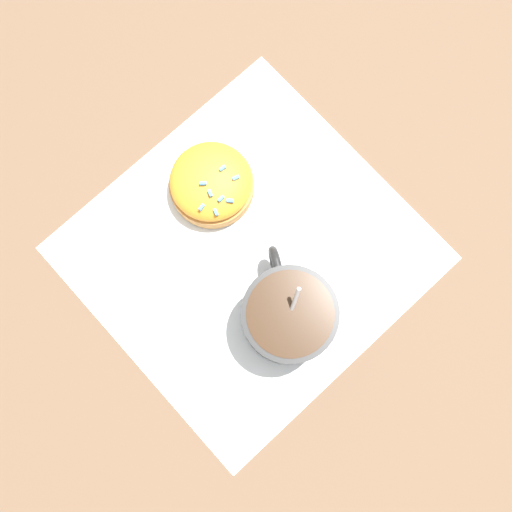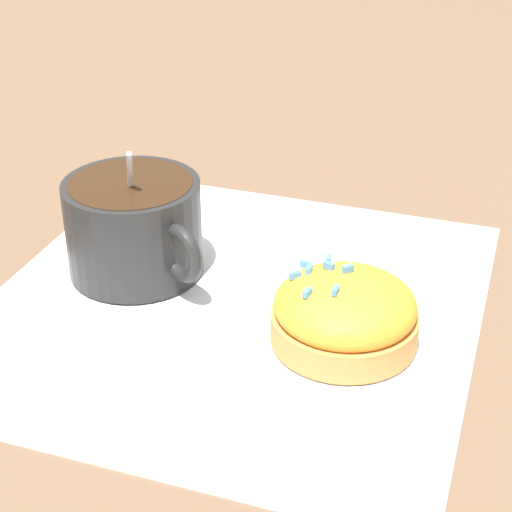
{
  "view_description": "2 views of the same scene",
  "coord_description": "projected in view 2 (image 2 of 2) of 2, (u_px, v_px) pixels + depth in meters",
  "views": [
    {
      "loc": [
        0.1,
        -0.06,
        0.64
      ],
      "look_at": [
        0.01,
        0.0,
        0.04
      ],
      "focal_mm": 42.0,
      "sensor_mm": 36.0,
      "label": 1
    },
    {
      "loc": [
        -0.22,
        0.43,
        0.32
      ],
      "look_at": [
        -0.01,
        -0.01,
        0.04
      ],
      "focal_mm": 60.0,
      "sensor_mm": 36.0,
      "label": 2
    }
  ],
  "objects": [
    {
      "name": "frosted_pastry",
      "position": [
        345.0,
        313.0,
        0.53
      ],
      "size": [
        0.09,
        0.09,
        0.05
      ],
      "color": "#C18442",
      "rests_on": "paper_napkin"
    },
    {
      "name": "coffee_cup",
      "position": [
        134.0,
        223.0,
        0.59
      ],
      "size": [
        0.12,
        0.1,
        0.1
      ],
      "color": "black",
      "rests_on": "paper_napkin"
    },
    {
      "name": "ground_plane",
      "position": [
        234.0,
        305.0,
        0.58
      ],
      "size": [
        3.0,
        3.0,
        0.0
      ],
      "primitive_type": "plane",
      "color": "brown"
    },
    {
      "name": "paper_napkin",
      "position": [
        234.0,
        303.0,
        0.58
      ],
      "size": [
        0.36,
        0.37,
        0.0
      ],
      "color": "white",
      "rests_on": "ground_plane"
    }
  ]
}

